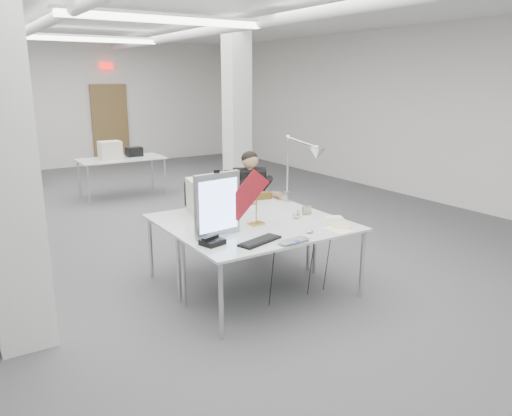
{
  "coord_description": "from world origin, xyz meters",
  "views": [
    {
      "loc": [
        -2.73,
        -6.42,
        2.25
      ],
      "look_at": [
        0.09,
        -2.0,
        0.88
      ],
      "focal_mm": 35.0,
      "sensor_mm": 36.0,
      "label": 1
    }
  ],
  "objects_px": {
    "monitor": "(217,205)",
    "desk_phone": "(212,242)",
    "beige_monitor": "(208,196)",
    "desk_main": "(275,233)",
    "architect_lamp": "(300,171)",
    "bankers_lamp": "(256,210)",
    "seated_person": "(250,185)",
    "office_chair": "(248,209)",
    "laptop": "(297,243)"
  },
  "relations": [
    {
      "from": "monitor",
      "to": "laptop",
      "type": "height_order",
      "value": "monitor"
    },
    {
      "from": "monitor",
      "to": "desk_phone",
      "type": "bearing_deg",
      "value": -136.12
    },
    {
      "from": "bankers_lamp",
      "to": "architect_lamp",
      "type": "xyz_separation_m",
      "value": [
        0.87,
        0.4,
        0.27
      ]
    },
    {
      "from": "office_chair",
      "to": "laptop",
      "type": "relative_size",
      "value": 3.53
    },
    {
      "from": "desk_main",
      "to": "desk_phone",
      "type": "height_order",
      "value": "desk_phone"
    },
    {
      "from": "desk_main",
      "to": "bankers_lamp",
      "type": "distance_m",
      "value": 0.36
    },
    {
      "from": "desk_phone",
      "to": "desk_main",
      "type": "bearing_deg",
      "value": -13.96
    },
    {
      "from": "bankers_lamp",
      "to": "desk_main",
      "type": "bearing_deg",
      "value": -77.11
    },
    {
      "from": "beige_monitor",
      "to": "desk_phone",
      "type": "bearing_deg",
      "value": -103.54
    },
    {
      "from": "seated_person",
      "to": "laptop",
      "type": "distance_m",
      "value": 2.02
    },
    {
      "from": "desk_phone",
      "to": "beige_monitor",
      "type": "height_order",
      "value": "beige_monitor"
    },
    {
      "from": "office_chair",
      "to": "monitor",
      "type": "bearing_deg",
      "value": -107.24
    },
    {
      "from": "office_chair",
      "to": "seated_person",
      "type": "height_order",
      "value": "seated_person"
    },
    {
      "from": "architect_lamp",
      "to": "seated_person",
      "type": "bearing_deg",
      "value": 107.16
    },
    {
      "from": "office_chair",
      "to": "desk_phone",
      "type": "xyz_separation_m",
      "value": [
        -1.34,
        -1.54,
        0.21
      ]
    },
    {
      "from": "desk_phone",
      "to": "beige_monitor",
      "type": "bearing_deg",
      "value": 49.93
    },
    {
      "from": "office_chair",
      "to": "desk_main",
      "type": "bearing_deg",
      "value": -88.16
    },
    {
      "from": "office_chair",
      "to": "beige_monitor",
      "type": "height_order",
      "value": "beige_monitor"
    },
    {
      "from": "bankers_lamp",
      "to": "desk_phone",
      "type": "bearing_deg",
      "value": -145.47
    },
    {
      "from": "seated_person",
      "to": "desk_phone",
      "type": "distance_m",
      "value": 2.01
    },
    {
      "from": "office_chair",
      "to": "desk_phone",
      "type": "relative_size",
      "value": 5.81
    },
    {
      "from": "desk_main",
      "to": "bankers_lamp",
      "type": "bearing_deg",
      "value": 93.83
    },
    {
      "from": "beige_monitor",
      "to": "bankers_lamp",
      "type": "bearing_deg",
      "value": -60.76
    },
    {
      "from": "desk_main",
      "to": "desk_phone",
      "type": "bearing_deg",
      "value": -179.16
    },
    {
      "from": "office_chair",
      "to": "laptop",
      "type": "distance_m",
      "value": 2.07
    },
    {
      "from": "desk_phone",
      "to": "beige_monitor",
      "type": "xyz_separation_m",
      "value": [
        0.48,
        1.02,
        0.17
      ]
    },
    {
      "from": "bankers_lamp",
      "to": "office_chair",
      "type": "bearing_deg",
      "value": 70.88
    },
    {
      "from": "seated_person",
      "to": "desk_phone",
      "type": "relative_size",
      "value": 4.29
    },
    {
      "from": "desk_main",
      "to": "beige_monitor",
      "type": "xyz_separation_m",
      "value": [
        -0.24,
        1.0,
        0.21
      ]
    },
    {
      "from": "seated_person",
      "to": "beige_monitor",
      "type": "relative_size",
      "value": 2.03
    },
    {
      "from": "desk_main",
      "to": "office_chair",
      "type": "relative_size",
      "value": 1.58
    },
    {
      "from": "bankers_lamp",
      "to": "desk_phone",
      "type": "height_order",
      "value": "bankers_lamp"
    },
    {
      "from": "beige_monitor",
      "to": "desk_main",
      "type": "bearing_deg",
      "value": -64.98
    },
    {
      "from": "monitor",
      "to": "desk_phone",
      "type": "height_order",
      "value": "monitor"
    },
    {
      "from": "desk_main",
      "to": "beige_monitor",
      "type": "height_order",
      "value": "beige_monitor"
    },
    {
      "from": "desk_main",
      "to": "architect_lamp",
      "type": "height_order",
      "value": "architect_lamp"
    },
    {
      "from": "desk_main",
      "to": "laptop",
      "type": "height_order",
      "value": "laptop"
    },
    {
      "from": "desk_phone",
      "to": "beige_monitor",
      "type": "distance_m",
      "value": 1.14
    },
    {
      "from": "office_chair",
      "to": "laptop",
      "type": "xyz_separation_m",
      "value": [
        -0.67,
        -1.95,
        0.2
      ]
    },
    {
      "from": "seated_person",
      "to": "laptop",
      "type": "bearing_deg",
      "value": -85.39
    },
    {
      "from": "laptop",
      "to": "beige_monitor",
      "type": "distance_m",
      "value": 1.45
    },
    {
      "from": "beige_monitor",
      "to": "monitor",
      "type": "bearing_deg",
      "value": -99.18
    },
    {
      "from": "architect_lamp",
      "to": "monitor",
      "type": "bearing_deg",
      "value": -158.79
    },
    {
      "from": "monitor",
      "to": "laptop",
      "type": "distance_m",
      "value": 0.85
    },
    {
      "from": "desk_main",
      "to": "office_chair",
      "type": "bearing_deg",
      "value": 67.75
    },
    {
      "from": "desk_phone",
      "to": "architect_lamp",
      "type": "distance_m",
      "value": 1.78
    },
    {
      "from": "monitor",
      "to": "beige_monitor",
      "type": "distance_m",
      "value": 0.87
    },
    {
      "from": "monitor",
      "to": "laptop",
      "type": "relative_size",
      "value": 1.93
    },
    {
      "from": "office_chair",
      "to": "desk_phone",
      "type": "distance_m",
      "value": 2.05
    },
    {
      "from": "desk_main",
      "to": "monitor",
      "type": "xyz_separation_m",
      "value": [
        -0.55,
        0.2,
        0.32
      ]
    }
  ]
}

